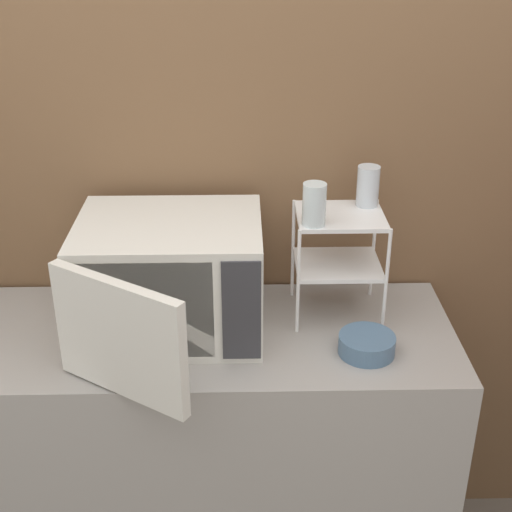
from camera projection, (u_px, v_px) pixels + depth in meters
wall_back at (194, 172)px, 2.12m from camera, size 8.00×0.06×2.60m
counter at (199, 460)px, 2.21m from camera, size 1.48×0.55×0.94m
microwave at (168, 279)px, 1.95m from camera, size 0.51×0.63×0.32m
dish_rack at (339, 243)px, 2.00m from camera, size 0.25×0.22×0.31m
glass_front_left at (314, 204)px, 1.87m from camera, size 0.06×0.06×0.12m
glass_back_right at (368, 186)px, 2.00m from camera, size 0.06×0.06×0.12m
bowl at (367, 345)px, 1.90m from camera, size 0.15×0.15×0.05m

